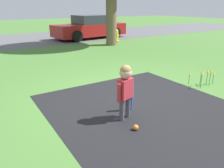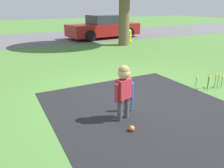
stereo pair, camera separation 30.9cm
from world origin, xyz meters
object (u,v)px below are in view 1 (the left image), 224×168
child (125,85)px  sports_ball (136,127)px  parked_car (90,27)px  fire_hydrant (116,36)px  baseball_bat (132,92)px

child → sports_ball: child is taller
child → parked_car: bearing=50.3°
child → fire_hydrant: 8.24m
child → parked_car: size_ratio=0.22×
fire_hydrant → parked_car: bearing=101.1°
baseball_bat → sports_ball: (-0.36, -0.58, -0.31)m
child → fire_hydrant: size_ratio=1.39×
parked_car → fire_hydrant: bearing=95.6°
child → baseball_bat: 0.43m
sports_ball → baseball_bat: bearing=58.2°
fire_hydrant → baseball_bat: bearing=-121.7°
fire_hydrant → parked_car: 2.16m
baseball_bat → sports_ball: bearing=-121.8°
baseball_bat → fire_hydrant: (4.16, 6.74, -0.03)m
child → sports_ball: (-0.07, -0.39, -0.56)m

